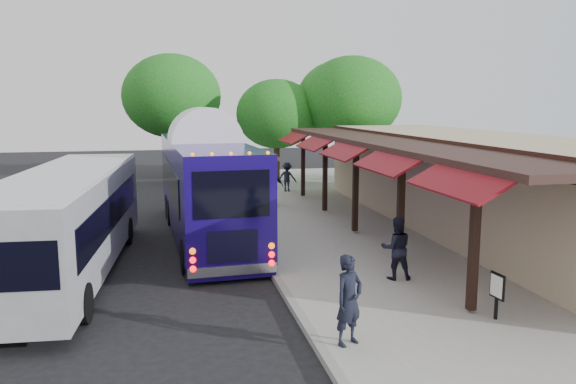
{
  "coord_description": "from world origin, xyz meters",
  "views": [
    {
      "loc": [
        -2.68,
        -14.81,
        4.75
      ],
      "look_at": [
        1.21,
        3.51,
        1.8
      ],
      "focal_mm": 35.0,
      "sensor_mm": 36.0,
      "label": 1
    }
  ],
  "objects": [
    {
      "name": "tree_far",
      "position": [
        -2.4,
        21.3,
        5.22
      ],
      "size": [
        6.11,
        6.11,
        7.83
      ],
      "color": "#382314",
      "rests_on": "ground"
    },
    {
      "name": "ped_c",
      "position": [
        1.95,
        10.22,
        0.98
      ],
      "size": [
        1.02,
        0.54,
        1.66
      ],
      "primitive_type": "imported",
      "rotation": [
        0.0,
        0.0,
        3.29
      ],
      "color": "black",
      "rests_on": "sidewalk"
    },
    {
      "name": "sign_board",
      "position": [
        4.1,
        -4.46,
        0.85
      ],
      "size": [
        0.08,
        0.47,
        1.03
      ],
      "rotation": [
        0.0,
        0.0,
        0.07
      ],
      "color": "black",
      "rests_on": "sidewalk"
    },
    {
      "name": "sidewalk",
      "position": [
        5.0,
        4.0,
        0.07
      ],
      "size": [
        10.0,
        40.0,
        0.15
      ],
      "primitive_type": "cube",
      "color": "#9E9B93",
      "rests_on": "ground"
    },
    {
      "name": "ped_a",
      "position": [
        0.6,
        -5.0,
        1.04
      ],
      "size": [
        0.77,
        0.68,
        1.77
      ],
      "primitive_type": "imported",
      "rotation": [
        0.0,
        0.0,
        0.49
      ],
      "color": "black",
      "rests_on": "sidewalk"
    },
    {
      "name": "station_shelter",
      "position": [
        8.38,
        4.0,
        1.85
      ],
      "size": [
        8.15,
        20.0,
        3.6
      ],
      "color": "tan",
      "rests_on": "ground"
    },
    {
      "name": "ped_d",
      "position": [
        3.4,
        14.0,
        0.92
      ],
      "size": [
        1.14,
        0.96,
        1.54
      ],
      "primitive_type": "imported",
      "rotation": [
        0.0,
        0.0,
        2.66
      ],
      "color": "black",
      "rests_on": "sidewalk"
    },
    {
      "name": "ped_b",
      "position": [
        3.1,
        -1.36,
        0.99
      ],
      "size": [
        0.92,
        0.77,
        1.68
      ],
      "primitive_type": "imported",
      "rotation": [
        0.0,
        0.0,
        2.96
      ],
      "color": "black",
      "rests_on": "sidewalk"
    },
    {
      "name": "tree_right",
      "position": [
        7.98,
        18.85,
        4.98
      ],
      "size": [
        5.83,
        5.83,
        7.46
      ],
      "color": "#382314",
      "rests_on": "ground"
    },
    {
      "name": "tree_mid",
      "position": [
        7.99,
        17.26,
        5.04
      ],
      "size": [
        5.9,
        5.9,
        7.55
      ],
      "color": "#382314",
      "rests_on": "ground"
    },
    {
      "name": "tree_left",
      "position": [
        3.68,
        18.34,
        4.14
      ],
      "size": [
        4.85,
        4.85,
        6.21
      ],
      "color": "#382314",
      "rests_on": "ground"
    },
    {
      "name": "coach_bus",
      "position": [
        -1.45,
        5.19,
        1.98
      ],
      "size": [
        3.07,
        11.64,
        3.69
      ],
      "rotation": [
        0.0,
        0.0,
        0.06
      ],
      "color": "#180863",
      "rests_on": "ground"
    },
    {
      "name": "curb",
      "position": [
        0.05,
        4.0,
        0.07
      ],
      "size": [
        0.2,
        40.0,
        0.16
      ],
      "primitive_type": "cube",
      "color": "gray",
      "rests_on": "ground"
    },
    {
      "name": "ground",
      "position": [
        0.0,
        0.0,
        0.0
      ],
      "size": [
        90.0,
        90.0,
        0.0
      ],
      "primitive_type": "plane",
      "color": "black",
      "rests_on": "ground"
    },
    {
      "name": "city_bus",
      "position": [
        -5.46,
        1.39,
        1.62
      ],
      "size": [
        3.06,
        11.02,
        2.93
      ],
      "rotation": [
        0.0,
        0.0,
        -0.06
      ],
      "color": "gray",
      "rests_on": "ground"
    }
  ]
}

